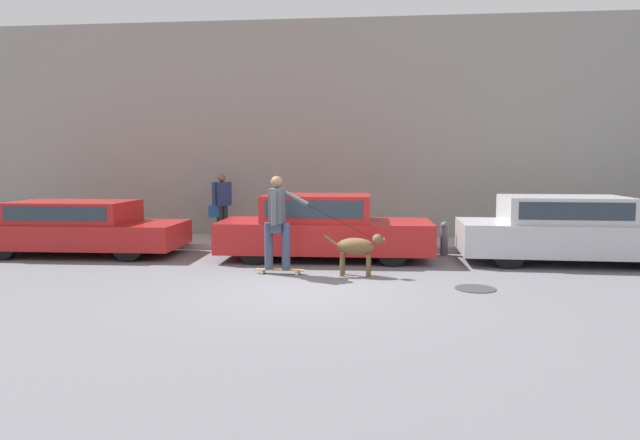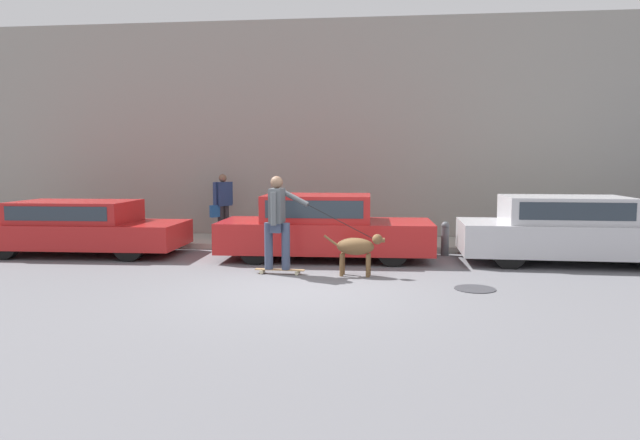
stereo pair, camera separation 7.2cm
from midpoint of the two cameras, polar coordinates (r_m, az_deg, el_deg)
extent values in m
plane|color=slate|center=(9.21, -1.78, -6.90)|extent=(36.00, 36.00, 0.00)
cube|color=gray|center=(14.94, 1.26, 8.85)|extent=(32.00, 0.30, 5.66)
cube|color=#A39E93|center=(13.94, 0.87, -2.29)|extent=(30.00, 1.89, 0.14)
cylinder|color=black|center=(13.74, -16.26, -1.59)|extent=(0.64, 0.22, 0.64)
cylinder|color=black|center=(12.32, -18.79, -2.49)|extent=(0.64, 0.22, 0.64)
cylinder|color=black|center=(14.91, -26.05, -1.39)|extent=(0.64, 0.22, 0.64)
cylinder|color=black|center=(13.62, -29.34, -2.16)|extent=(0.64, 0.22, 0.64)
cube|color=#B21E1E|center=(13.57, -22.79, -1.32)|extent=(4.41, 1.89, 0.53)
cube|color=#B21E1E|center=(13.61, -23.53, 0.77)|extent=(2.55, 1.66, 0.46)
cube|color=#28333D|center=(12.90, -25.20, 0.56)|extent=(2.21, 0.07, 0.30)
cylinder|color=black|center=(12.73, 6.77, -2.02)|extent=(0.62, 0.22, 0.61)
cylinder|color=black|center=(11.22, 7.08, -3.07)|extent=(0.62, 0.22, 0.61)
cylinder|color=black|center=(12.91, -5.44, -1.90)|extent=(0.62, 0.22, 0.61)
cylinder|color=black|center=(11.42, -6.75, -2.91)|extent=(0.62, 0.22, 0.61)
cube|color=#B21E1E|center=(11.97, 0.38, -1.56)|extent=(4.45, 1.88, 0.62)
cube|color=#B21E1E|center=(11.92, -0.47, 1.24)|extent=(2.23, 1.64, 0.55)
cube|color=#28333D|center=(11.12, -0.82, 1.06)|extent=(1.93, 0.06, 0.35)
cylinder|color=black|center=(13.70, 28.32, -2.07)|extent=(0.64, 0.22, 0.64)
cylinder|color=black|center=(12.97, 16.93, -2.03)|extent=(0.64, 0.22, 0.64)
cylinder|color=black|center=(11.48, 18.17, -3.05)|extent=(0.64, 0.22, 0.64)
cube|color=#BCBCC1|center=(12.52, 23.73, -1.66)|extent=(4.47, 1.89, 0.63)
cube|color=#BCBCC1|center=(12.41, 23.05, 0.99)|extent=(2.40, 1.65, 0.52)
cube|color=#28333D|center=(11.64, 24.11, 0.80)|extent=(2.08, 0.07, 0.33)
cylinder|color=brown|center=(10.29, 4.72, -4.44)|extent=(0.07, 0.07, 0.40)
cylinder|color=brown|center=(10.12, 4.62, -4.61)|extent=(0.07, 0.07, 0.40)
cylinder|color=brown|center=(10.35, 2.13, -4.36)|extent=(0.07, 0.07, 0.40)
cylinder|color=brown|center=(10.18, 1.98, -4.53)|extent=(0.07, 0.07, 0.40)
ellipsoid|color=brown|center=(10.18, 3.37, -2.65)|extent=(0.70, 0.37, 0.31)
sphere|color=brown|center=(10.12, 5.57, -1.92)|extent=(0.18, 0.18, 0.18)
cylinder|color=brown|center=(10.11, 6.03, -2.01)|extent=(0.11, 0.09, 0.08)
cylinder|color=brown|center=(10.23, 0.92, -2.07)|extent=(0.27, 0.07, 0.21)
cylinder|color=beige|center=(10.44, -2.37, -5.20)|extent=(0.07, 0.03, 0.07)
cylinder|color=beige|center=(10.30, -2.53, -5.35)|extent=(0.07, 0.03, 0.07)
cylinder|color=beige|center=(10.58, -5.87, -5.08)|extent=(0.07, 0.03, 0.07)
cylinder|color=beige|center=(10.44, -6.08, -5.23)|extent=(0.07, 0.03, 0.07)
cube|color=#A88456|center=(10.43, -4.23, -4.99)|extent=(0.91, 0.16, 0.02)
cylinder|color=#38425B|center=(10.33, -3.63, -2.65)|extent=(0.15, 0.15, 0.85)
cylinder|color=#38425B|center=(10.40, -5.35, -2.60)|extent=(0.15, 0.15, 0.85)
cube|color=#38425B|center=(10.32, -4.51, -0.75)|extent=(0.20, 0.35, 0.17)
cube|color=#4C5156|center=(10.29, -4.52, 1.44)|extent=(0.24, 0.45, 0.62)
sphere|color=brown|center=(10.26, -4.54, 3.79)|extent=(0.22, 0.22, 0.22)
cylinder|color=#4C5156|center=(10.03, -4.87, 1.13)|extent=(0.10, 0.10, 0.59)
cylinder|color=#4C5156|center=(10.45, -2.83, 2.25)|extent=(0.58, 0.20, 0.34)
cylinder|color=black|center=(10.22, 2.03, -0.25)|extent=(1.28, 0.24, 0.62)
cylinder|color=#28282D|center=(14.38, -10.13, -0.23)|extent=(0.15, 0.15, 0.81)
cylinder|color=#28282D|center=(14.50, -9.62, -0.17)|extent=(0.15, 0.15, 0.81)
cube|color=navy|center=(14.39, -9.93, 2.58)|extent=(0.41, 0.47, 0.59)
cylinder|color=navy|center=(14.22, -10.72, 2.59)|extent=(0.09, 0.09, 0.56)
cylinder|color=navy|center=(14.56, -9.15, 2.69)|extent=(0.09, 0.09, 0.56)
sphere|color=brown|center=(14.37, -9.95, 4.15)|extent=(0.20, 0.20, 0.20)
cube|color=#1E569E|center=(14.25, -10.69, 0.87)|extent=(0.24, 0.29, 0.30)
cylinder|color=#38383D|center=(9.52, 15.07, -6.64)|extent=(0.65, 0.65, 0.01)
cylinder|color=#4C5156|center=(12.75, 12.16, -2.10)|extent=(0.17, 0.17, 0.61)
sphere|color=#4C5156|center=(12.71, 12.20, -0.55)|extent=(0.18, 0.18, 0.18)
camera|label=1|loc=(0.04, -90.19, -0.02)|focal=32.00mm
camera|label=2|loc=(0.04, 89.81, 0.02)|focal=32.00mm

